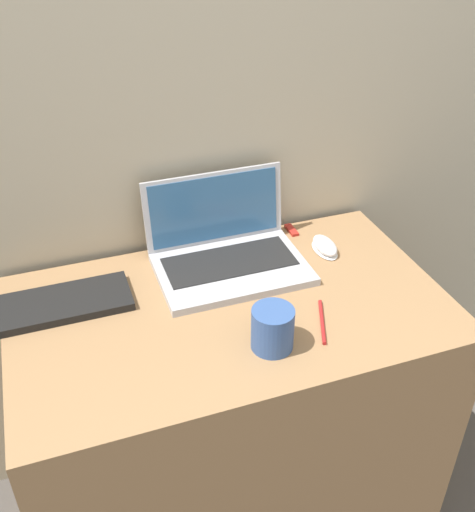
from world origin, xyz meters
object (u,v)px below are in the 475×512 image
(computer_mouse, at_px, (325,246))
(usb_stick, at_px, (291,230))
(laptop, at_px, (226,250))
(external_keyboard, at_px, (37,309))
(pen, at_px, (322,322))
(drink_cup, at_px, (273,328))

(computer_mouse, bearing_deg, usb_stick, 109.40)
(computer_mouse, bearing_deg, laptop, 173.29)
(external_keyboard, relative_size, usb_stick, 7.20)
(laptop, distance_m, external_keyboard, 0.48)
(computer_mouse, distance_m, usb_stick, 0.13)
(external_keyboard, height_order, pen, external_keyboard)
(usb_stick, bearing_deg, computer_mouse, -70.60)
(laptop, relative_size, external_keyboard, 0.87)
(drink_cup, bearing_deg, external_keyboard, 148.30)
(computer_mouse, relative_size, pen, 0.76)
(external_keyboard, bearing_deg, laptop, 5.20)
(usb_stick, relative_size, pen, 0.42)
(drink_cup, relative_size, computer_mouse, 0.91)
(drink_cup, xyz_separation_m, pen, (0.14, 0.03, -0.05))
(computer_mouse, bearing_deg, pen, -117.44)
(laptop, xyz_separation_m, computer_mouse, (0.27, -0.03, -0.03))
(pen, bearing_deg, computer_mouse, 62.56)
(drink_cup, relative_size, external_keyboard, 0.23)
(drink_cup, bearing_deg, usb_stick, 61.14)
(external_keyboard, distance_m, usb_stick, 0.72)
(external_keyboard, bearing_deg, usb_stick, 10.79)
(computer_mouse, bearing_deg, external_keyboard, -179.08)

